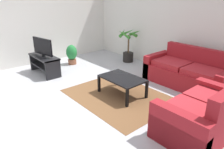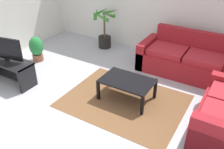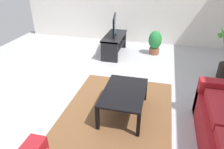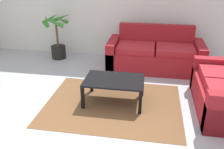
# 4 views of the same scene
# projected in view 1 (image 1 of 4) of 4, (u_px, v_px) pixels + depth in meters

# --- Properties ---
(ground_plane) EXTENTS (6.60, 6.60, 0.00)m
(ground_plane) POSITION_uv_depth(u_px,v_px,m) (83.00, 97.00, 4.55)
(ground_plane) COLOR #B2B2B7
(wall_back) EXTENTS (6.00, 0.06, 2.70)m
(wall_back) POSITION_uv_depth(u_px,v_px,m) (170.00, 22.00, 5.88)
(wall_back) COLOR silver
(wall_back) RESTS_ON ground
(wall_left) EXTENTS (0.06, 6.00, 2.70)m
(wall_left) POSITION_uv_depth(u_px,v_px,m) (25.00, 21.00, 6.18)
(wall_left) COLOR silver
(wall_left) RESTS_ON ground
(couch_main) EXTENTS (2.00, 0.90, 0.90)m
(couch_main) POSITION_uv_depth(u_px,v_px,m) (187.00, 73.00, 5.03)
(couch_main) COLOR maroon
(couch_main) RESTS_ON ground
(couch_loveseat) EXTENTS (0.90, 1.50, 0.90)m
(couch_loveseat) POSITION_uv_depth(u_px,v_px,m) (203.00, 116.00, 3.29)
(couch_loveseat) COLOR maroon
(couch_loveseat) RESTS_ON ground
(tv_stand) EXTENTS (1.10, 0.45, 0.51)m
(tv_stand) POSITION_uv_depth(u_px,v_px,m) (44.00, 62.00, 5.77)
(tv_stand) COLOR black
(tv_stand) RESTS_ON ground
(tv) EXTENTS (0.80, 0.18, 0.49)m
(tv) POSITION_uv_depth(u_px,v_px,m) (43.00, 47.00, 5.62)
(tv) COLOR black
(tv) RESTS_ON tv_stand
(coffee_table) EXTENTS (0.95, 0.63, 0.41)m
(coffee_table) POSITION_uv_depth(u_px,v_px,m) (122.00, 80.00, 4.52)
(coffee_table) COLOR black
(coffee_table) RESTS_ON ground
(area_rug) EXTENTS (2.20, 1.70, 0.01)m
(area_rug) POSITION_uv_depth(u_px,v_px,m) (119.00, 96.00, 4.58)
(area_rug) COLOR brown
(area_rug) RESTS_ON ground
(potted_palm) EXTENTS (0.64, 0.65, 1.07)m
(potted_palm) POSITION_uv_depth(u_px,v_px,m) (128.00, 48.00, 6.77)
(potted_palm) COLOR black
(potted_palm) RESTS_ON ground
(potted_plant_small) EXTENTS (0.34, 0.34, 0.62)m
(potted_plant_small) POSITION_uv_depth(u_px,v_px,m) (72.00, 54.00, 6.57)
(potted_plant_small) COLOR brown
(potted_plant_small) RESTS_ON ground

